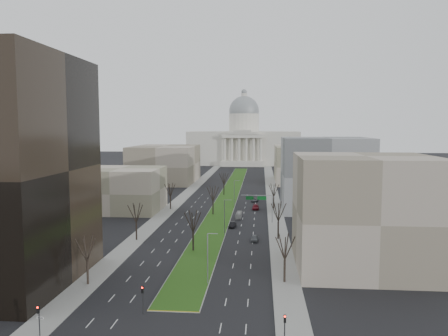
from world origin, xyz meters
The scene contains 31 objects.
ground centered at (0.00, 120.00, 0.00)m, with size 600.00×600.00×0.00m, color black.
median centered at (0.00, 118.99, 0.10)m, with size 8.00×222.03×0.20m.
sidewalk_left centered at (-17.50, 95.00, 0.07)m, with size 5.00×330.00×0.15m, color gray.
sidewalk_right centered at (17.50, 95.00, 0.07)m, with size 5.00×330.00×0.15m, color gray.
capitol centered at (0.00, 269.59, 16.31)m, with size 80.00×46.00×55.00m.
building_beige_left centered at (-33.00, 85.00, 7.00)m, with size 26.00×22.00×14.00m, color gray.
building_tan_right centered at (33.00, 32.00, 11.00)m, with size 26.00×24.00×22.00m, color gray.
building_grey_right centered at (34.00, 92.00, 12.00)m, with size 28.00×26.00×24.00m, color slate.
building_far_left centered at (-35.00, 160.00, 9.00)m, with size 30.00×40.00×18.00m, color gray.
building_far_right centered at (35.00, 165.00, 9.00)m, with size 30.00×40.00×18.00m, color gray.
tree_left_near centered at (-17.20, 18.00, 6.61)m, with size 5.10×5.10×9.18m.
tree_left_mid centered at (-17.20, 48.00, 7.00)m, with size 5.40×5.40×9.72m.
tree_left_far centered at (-17.20, 88.00, 6.84)m, with size 5.28×5.28×9.50m.
tree_right_near centered at (17.20, 22.00, 6.69)m, with size 5.16×5.16×9.29m.
tree_right_mid centered at (17.20, 52.00, 7.16)m, with size 5.52×5.52×9.94m.
tree_right_far centered at (17.20, 92.00, 6.53)m, with size 5.04×5.04×9.07m.
tree_median_a centered at (-2.00, 40.00, 7.00)m, with size 5.40×5.40×9.72m.
tree_median_b centered at (-2.00, 80.00, 7.00)m, with size 5.40×5.40×9.72m.
tree_median_c centered at (-2.00, 120.00, 7.00)m, with size 5.40×5.40×9.72m.
streetlamp_median_a centered at (3.76, 20.00, 4.81)m, with size 1.90×0.20×9.16m.
streetlamp_median_b centered at (3.76, 55.00, 4.81)m, with size 1.90×0.20×9.16m.
streetlamp_median_c centered at (3.76, 95.00, 4.81)m, with size 1.90×0.20×9.16m.
traffic_signal_left centered at (-16.00, -1.07, 2.79)m, with size 0.32×0.41×4.30m.
traffic_signal_right centered at (16.00, -1.07, 2.79)m, with size 0.32×0.41×4.30m.
traffic_signal_median centered at (-4.30, 6.93, 2.79)m, with size 0.32×0.41×4.30m.
mast_arm_signs centered at (13.49, 70.03, 6.11)m, with size 9.12×0.24×8.09m.
car_grey_near centered at (11.46, 49.72, 0.73)m, with size 1.72×4.27×1.45m, color #515459.
car_black centered at (5.20, 63.89, 0.73)m, with size 1.54×4.40×1.45m, color black.
car_red centered at (11.16, 90.48, 0.75)m, with size 2.11×5.18×1.50m, color maroon.
car_grey_far centered at (10.65, 105.45, 0.64)m, with size 2.14×4.64×1.29m, color #4F5157.
box_van centered at (6.28, 76.21, 0.91)m, with size 1.53×6.54×1.82m, color #BCBCBC.
Camera 1 is at (12.90, -53.83, 27.63)m, focal length 35.00 mm.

